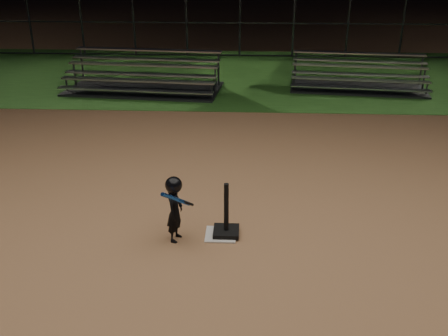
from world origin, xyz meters
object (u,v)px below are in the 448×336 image
batting_tee (226,224)px  child_batter (175,207)px  bleacher_right (358,82)px  home_plate (221,234)px  bleacher_left (144,83)px

batting_tee → child_batter: size_ratio=0.81×
bleacher_right → child_batter: bearing=-109.8°
home_plate → bleacher_right: bleacher_right is taller
batting_tee → bleacher_right: size_ratio=0.20×
batting_tee → bleacher_left: size_ratio=0.18×
bleacher_left → bleacher_right: 6.34m
bleacher_right → bleacher_left: bearing=-168.8°
home_plate → bleacher_left: bleacher_left is taller
bleacher_right → home_plate: bearing=-106.6°
child_batter → bleacher_left: size_ratio=0.22×
batting_tee → child_batter: 0.83m
child_batter → bleacher_right: 9.65m
batting_tee → bleacher_right: 9.18m
batting_tee → bleacher_left: bearing=109.3°
bleacher_right → batting_tee: bearing=-106.2°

